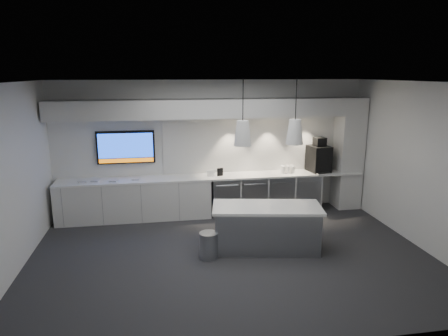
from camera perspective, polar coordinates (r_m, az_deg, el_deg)
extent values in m
plane|color=#2B2B2E|center=(7.21, 1.06, -12.42)|extent=(7.00, 7.00, 0.00)
plane|color=black|center=(6.49, 1.17, 12.16)|extent=(7.00, 7.00, 0.00)
plane|color=white|center=(9.11, -1.79, 3.04)|extent=(7.00, 0.00, 7.00)
plane|color=white|center=(4.38, 7.22, -8.76)|extent=(7.00, 0.00, 7.00)
plane|color=white|center=(6.97, -28.46, -1.87)|extent=(0.00, 7.00, 7.00)
plane|color=white|center=(8.09, 26.28, 0.30)|extent=(0.00, 7.00, 7.00)
cube|color=white|center=(8.93, -1.48, -1.25)|extent=(6.80, 0.65, 0.04)
cube|color=silver|center=(8.99, -12.61, -4.47)|extent=(3.30, 0.63, 0.86)
cube|color=#95999D|center=(9.09, 0.10, -3.96)|extent=(0.60, 0.61, 0.85)
cube|color=#95999D|center=(9.21, 3.98, -3.76)|extent=(0.60, 0.61, 0.85)
cube|color=#95999D|center=(9.37, 7.73, -3.54)|extent=(0.60, 0.61, 0.85)
cube|color=#95999D|center=(9.57, 11.34, -3.32)|extent=(0.60, 0.61, 0.85)
cube|color=silver|center=(9.31, 5.57, 3.53)|extent=(4.60, 0.03, 1.30)
cube|color=silver|center=(8.69, -1.56, 8.53)|extent=(6.90, 0.60, 0.40)
cube|color=silver|center=(9.81, 17.33, 2.00)|extent=(0.55, 0.55, 2.60)
cube|color=black|center=(8.99, -13.85, 2.91)|extent=(1.25, 0.06, 0.72)
cube|color=blue|center=(8.95, -13.88, 3.12)|extent=(1.17, 0.00, 0.54)
cube|color=#C7620B|center=(9.02, -13.76, 1.05)|extent=(1.17, 0.00, 0.09)
cube|color=#95999D|center=(7.36, 6.08, -8.63)|extent=(1.95, 1.05, 0.78)
cube|color=white|center=(7.22, 6.16, -5.61)|extent=(2.05, 1.16, 0.05)
cylinder|color=#95999D|center=(7.05, -2.19, -10.97)|extent=(0.38, 0.38, 0.46)
cube|color=black|center=(9.53, 13.37, 1.31)|extent=(0.50, 0.55, 0.60)
cube|color=black|center=(9.46, 13.50, 3.68)|extent=(0.27, 0.27, 0.20)
cube|color=#95999D|center=(9.36, 13.90, -0.73)|extent=(0.35, 0.25, 0.03)
cube|color=black|center=(8.89, -0.57, -0.58)|extent=(0.14, 0.06, 0.18)
cube|color=white|center=(8.87, -1.91, -0.76)|extent=(0.18, 0.03, 0.14)
cube|color=#BCBCBC|center=(8.91, -19.63, -1.85)|extent=(0.20, 0.20, 0.02)
cube|color=#BCBCBC|center=(8.90, -17.87, -1.74)|extent=(0.20, 0.20, 0.02)
cube|color=#BCBCBC|center=(8.80, -15.50, -1.75)|extent=(0.19, 0.19, 0.02)
cube|color=#BCBCBC|center=(8.81, -12.52, -1.55)|extent=(0.17, 0.17, 0.02)
cone|color=silver|center=(6.79, 2.68, 5.00)|extent=(0.30, 0.30, 0.43)
cylinder|color=black|center=(6.73, 2.73, 9.77)|extent=(0.02, 0.02, 0.70)
cone|color=silver|center=(7.04, 10.08, 5.11)|extent=(0.30, 0.30, 0.43)
cylinder|color=black|center=(6.98, 10.27, 9.70)|extent=(0.02, 0.02, 0.70)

